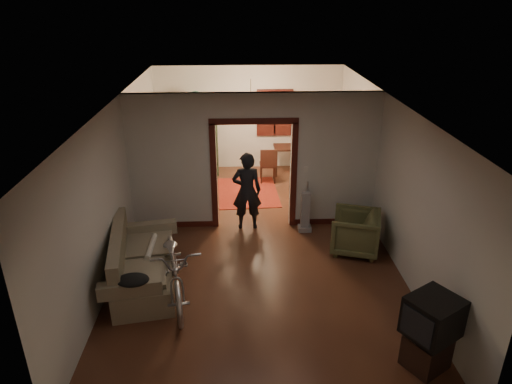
{
  "coord_description": "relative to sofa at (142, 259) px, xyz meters",
  "views": [
    {
      "loc": [
        -0.33,
        -7.88,
        4.53
      ],
      "look_at": [
        0.0,
        -0.3,
        1.2
      ],
      "focal_mm": 32.0,
      "sensor_mm": 36.0,
      "label": 1
    }
  ],
  "objects": [
    {
      "name": "partition_wall",
      "position": [
        1.94,
        2.08,
        0.93
      ],
      "size": [
        5.0,
        0.14,
        2.8
      ],
      "primitive_type": "cube",
      "color": "beige",
      "rests_on": "floor"
    },
    {
      "name": "bicycle",
      "position": [
        0.59,
        -0.4,
        0.08
      ],
      "size": [
        1.14,
        2.2,
        1.1
      ],
      "primitive_type": "imported",
      "rotation": [
        0.0,
        0.0,
        0.2
      ],
      "color": "silver",
      "rests_on": "floor"
    },
    {
      "name": "desk_chair",
      "position": [
        2.39,
        4.45,
        -0.01
      ],
      "size": [
        0.42,
        0.42,
        0.92
      ],
      "primitive_type": "cube",
      "rotation": [
        0.0,
        0.0,
        0.02
      ],
      "color": "black",
      "rests_on": "floor"
    },
    {
      "name": "door_casing",
      "position": [
        1.94,
        2.08,
        0.63
      ],
      "size": [
        1.74,
        0.2,
        2.32
      ],
      "primitive_type": "cube",
      "color": "#3A110D",
      "rests_on": "floor"
    },
    {
      "name": "desk",
      "position": [
        3.1,
        4.99,
        -0.09
      ],
      "size": [
        1.1,
        0.72,
        0.76
      ],
      "primitive_type": "cube",
      "rotation": [
        0.0,
        0.0,
        -0.14
      ],
      "color": "black",
      "rests_on": "floor"
    },
    {
      "name": "tv_stand",
      "position": [
        4.03,
        -2.05,
        -0.25
      ],
      "size": [
        0.67,
        0.65,
        0.46
      ],
      "primitive_type": "cube",
      "rotation": [
        0.0,
        0.0,
        0.55
      ],
      "color": "black",
      "rests_on": "floor"
    },
    {
      "name": "ceiling",
      "position": [
        1.94,
        1.33,
        2.33
      ],
      "size": [
        5.0,
        8.5,
        0.01
      ],
      "primitive_type": "cube",
      "color": "white",
      "rests_on": "floor"
    },
    {
      "name": "person",
      "position": [
        1.79,
        1.94,
        0.35
      ],
      "size": [
        0.61,
        0.42,
        1.65
      ],
      "primitive_type": "imported",
      "rotation": [
        0.0,
        0.0,
        3.18
      ],
      "color": "black",
      "rests_on": "floor"
    },
    {
      "name": "globe",
      "position": [
        0.57,
        5.05,
        1.47
      ],
      "size": [
        0.31,
        0.31,
        0.31
      ],
      "primitive_type": "sphere",
      "color": "#1E5972",
      "rests_on": "locker"
    },
    {
      "name": "chandelier",
      "position": [
        1.94,
        3.83,
        1.88
      ],
      "size": [
        0.24,
        0.24,
        0.24
      ],
      "primitive_type": "sphere",
      "color": "#FFE0A5",
      "rests_on": "ceiling"
    },
    {
      "name": "crt_tv",
      "position": [
        4.03,
        -2.05,
        0.32
      ],
      "size": [
        0.81,
        0.79,
        0.53
      ],
      "primitive_type": "cube",
      "rotation": [
        0.0,
        0.0,
        0.55
      ],
      "color": "black",
      "rests_on": "tv_stand"
    },
    {
      "name": "wall_left",
      "position": [
        -0.56,
        1.33,
        0.93
      ],
      "size": [
        0.02,
        8.5,
        2.8
      ],
      "primitive_type": "cube",
      "color": "beige",
      "rests_on": "floor"
    },
    {
      "name": "vacuum",
      "position": [
        2.97,
        1.73,
        -0.04
      ],
      "size": [
        0.32,
        0.29,
        0.86
      ],
      "primitive_type": "cube",
      "rotation": [
        0.0,
        0.0,
        0.35
      ],
      "color": "gray",
      "rests_on": "floor"
    },
    {
      "name": "far_window",
      "position": [
        2.64,
        5.54,
        1.08
      ],
      "size": [
        0.98,
        0.06,
        1.28
      ],
      "primitive_type": "cube",
      "color": "black",
      "rests_on": "wall_back"
    },
    {
      "name": "oriental_rug",
      "position": [
        1.85,
        3.74,
        -0.47
      ],
      "size": [
        1.53,
        1.96,
        0.01
      ],
      "primitive_type": "cube",
      "rotation": [
        0.0,
        0.0,
        0.05
      ],
      "color": "maroon",
      "rests_on": "floor"
    },
    {
      "name": "wall_right",
      "position": [
        4.44,
        1.33,
        0.93
      ],
      "size": [
        0.02,
        8.5,
        2.8
      ],
      "primitive_type": "cube",
      "color": "beige",
      "rests_on": "floor"
    },
    {
      "name": "floor",
      "position": [
        1.94,
        1.33,
        -0.47
      ],
      "size": [
        5.0,
        8.5,
        0.01
      ],
      "primitive_type": "cube",
      "color": "#3A1D12",
      "rests_on": "ground"
    },
    {
      "name": "armchair",
      "position": [
        3.8,
        0.9,
        -0.08
      ],
      "size": [
        1.09,
        1.07,
        0.8
      ],
      "primitive_type": "imported",
      "rotation": [
        0.0,
        0.0,
        -1.87
      ],
      "color": "#50512D",
      "rests_on": "floor"
    },
    {
      "name": "light_switch",
      "position": [
        2.99,
        2.0,
        0.78
      ],
      "size": [
        0.08,
        0.01,
        0.12
      ],
      "primitive_type": "cube",
      "color": "silver",
      "rests_on": "partition_wall"
    },
    {
      "name": "jacket",
      "position": [
        0.05,
        -0.91,
        0.21
      ],
      "size": [
        0.47,
        0.36,
        0.14
      ],
      "primitive_type": "ellipsoid",
      "color": "black",
      "rests_on": "sofa"
    },
    {
      "name": "wall_back",
      "position": [
        1.94,
        5.58,
        0.93
      ],
      "size": [
        5.0,
        0.02,
        2.8
      ],
      "primitive_type": "cube",
      "color": "beige",
      "rests_on": "floor"
    },
    {
      "name": "rolled_paper",
      "position": [
        0.1,
        0.3,
        0.06
      ],
      "size": [
        0.1,
        0.78,
        0.1
      ],
      "primitive_type": "cylinder",
      "rotation": [
        1.57,
        0.0,
        0.0
      ],
      "color": "beige",
      "rests_on": "sofa"
    },
    {
      "name": "sofa",
      "position": [
        0.0,
        0.0,
        0.0
      ],
      "size": [
        1.26,
        2.19,
        0.95
      ],
      "primitive_type": "cube",
      "rotation": [
        0.0,
        0.0,
        0.17
      ],
      "color": "#6A6147",
      "rests_on": "floor"
    },
    {
      "name": "locker",
      "position": [
        0.57,
        5.05,
        0.5
      ],
      "size": [
        1.06,
        0.73,
        1.95
      ],
      "primitive_type": "cube",
      "rotation": [
        0.0,
        0.0,
        0.21
      ],
      "color": "#23301C",
      "rests_on": "floor"
    }
  ]
}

